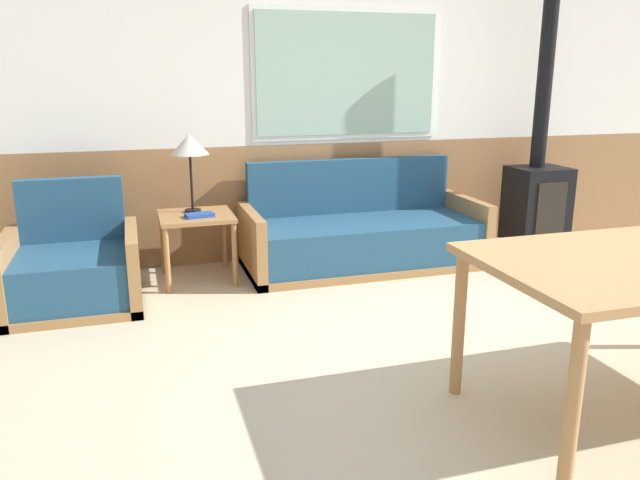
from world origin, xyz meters
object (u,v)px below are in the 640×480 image
armchair (73,271)px  wood_stove (538,181)px  couch (363,236)px  side_table (196,225)px  table_lamp (189,146)px

armchair → wood_stove: wood_stove is taller
couch → side_table: (-1.35, 0.02, 0.19)m
armchair → table_lamp: 1.23m
table_lamp → side_table: bearing=-82.7°
couch → side_table: bearing=179.0°
couch → wood_stove: (1.62, -0.05, 0.39)m
side_table → couch: bearing=-1.0°
armchair → couch: bearing=4.9°
couch → armchair: (-2.23, -0.27, -0.01)m
armchair → table_lamp: size_ratio=1.48×
side_table → wood_stove: (2.97, -0.07, 0.20)m
wood_stove → side_table: bearing=178.7°
couch → wood_stove: size_ratio=0.80×
couch → table_lamp: bearing=175.0°
armchair → wood_stove: (3.85, 0.23, 0.40)m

